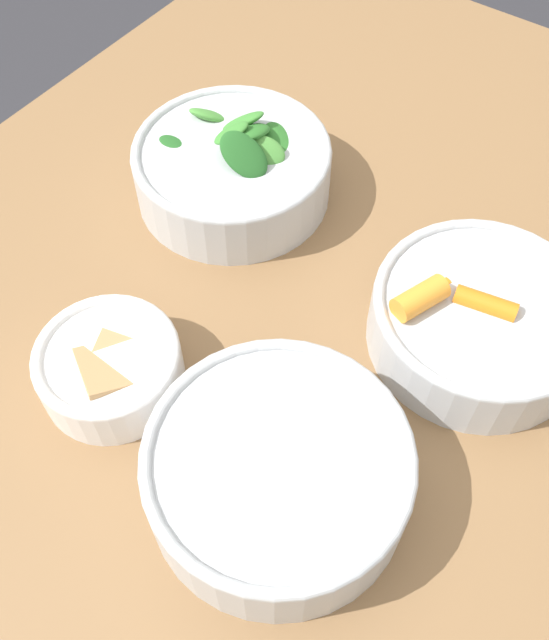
{
  "coord_description": "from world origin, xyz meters",
  "views": [
    {
      "loc": [
        0.22,
        0.22,
        1.25
      ],
      "look_at": [
        -0.07,
        0.02,
        0.76
      ],
      "focal_mm": 40.0,
      "sensor_mm": 36.0,
      "label": 1
    }
  ],
  "objects_px": {
    "bowl_carrots": "(479,319)",
    "bowl_cookies": "(110,366)",
    "bowl_beans_hotdog": "(278,473)",
    "bowl_greens": "(233,168)"
  },
  "relations": [
    {
      "from": "bowl_beans_hotdog",
      "to": "bowl_cookies",
      "type": "bearing_deg",
      "value": -89.21
    },
    {
      "from": "bowl_greens",
      "to": "bowl_beans_hotdog",
      "type": "bearing_deg",
      "value": 43.07
    },
    {
      "from": "bowl_carrots",
      "to": "bowl_cookies",
      "type": "bearing_deg",
      "value": -46.6
    },
    {
      "from": "bowl_greens",
      "to": "bowl_beans_hotdog",
      "type": "height_order",
      "value": "bowl_greens"
    },
    {
      "from": "bowl_beans_hotdog",
      "to": "bowl_greens",
      "type": "bearing_deg",
      "value": -136.93
    },
    {
      "from": "bowl_carrots",
      "to": "bowl_beans_hotdog",
      "type": "xyz_separation_m",
      "value": [
        0.21,
        -0.06,
        -0.0
      ]
    },
    {
      "from": "bowl_carrots",
      "to": "bowl_beans_hotdog",
      "type": "relative_size",
      "value": 0.94
    },
    {
      "from": "bowl_cookies",
      "to": "bowl_carrots",
      "type": "bearing_deg",
      "value": 133.4
    },
    {
      "from": "bowl_carrots",
      "to": "bowl_beans_hotdog",
      "type": "bearing_deg",
      "value": -15.73
    },
    {
      "from": "bowl_greens",
      "to": "bowl_cookies",
      "type": "bearing_deg",
      "value": 12.73
    }
  ]
}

